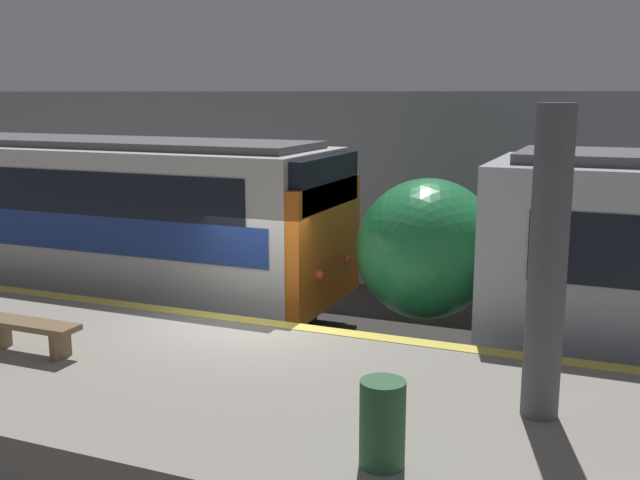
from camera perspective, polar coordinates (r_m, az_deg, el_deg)
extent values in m
plane|color=#33302D|center=(12.29, -5.15, -10.65)|extent=(120.00, 120.00, 0.00)
cube|color=gray|center=(10.23, -11.42, -12.25)|extent=(40.00, 4.68, 1.06)
cube|color=#EAD14C|center=(11.81, -5.58, -6.10)|extent=(40.00, 0.30, 0.01)
cube|color=gray|center=(17.70, 4.73, 3.77)|extent=(50.00, 0.15, 4.59)
cylinder|color=#56565B|center=(8.31, 16.95, -1.83)|extent=(0.41, 0.41, 3.40)
ellipsoid|color=#238447|center=(13.04, 8.18, -0.62)|extent=(2.42, 2.78, 2.42)
sphere|color=#F2EFCC|center=(13.40, 4.19, -2.12)|extent=(0.20, 0.20, 0.20)
cube|color=black|center=(17.88, -21.38, -3.36)|extent=(12.94, 2.48, 0.62)
cube|color=silver|center=(17.55, -21.78, 2.19)|extent=(14.06, 3.03, 2.88)
cube|color=orange|center=(13.64, 0.44, -0.36)|extent=(0.25, 2.97, 2.31)
cube|color=black|center=(13.46, 0.44, 4.45)|extent=(0.25, 2.66, 0.92)
sphere|color=#EA4C42|center=(13.06, -0.06, -2.70)|extent=(0.18, 0.18, 0.18)
sphere|color=#EA4C42|center=(14.29, 2.04, -1.49)|extent=(0.18, 0.18, 0.18)
cube|color=#4C4C51|center=(17.40, -22.14, 7.11)|extent=(13.50, 2.18, 0.14)
cube|color=brown|center=(11.37, -23.17, -6.60)|extent=(0.10, 0.32, 0.41)
cube|color=brown|center=(10.67, -19.18, -7.46)|extent=(0.10, 0.32, 0.41)
cube|color=brown|center=(10.95, -21.31, -6.00)|extent=(1.50, 0.40, 0.08)
cylinder|color=#2D5B38|center=(7.31, 4.78, -13.75)|extent=(0.44, 0.44, 0.85)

